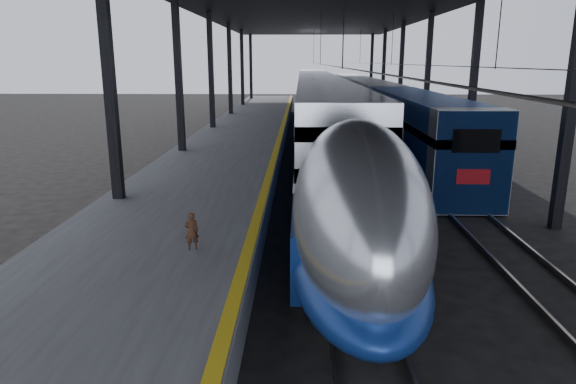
{
  "coord_description": "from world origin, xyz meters",
  "views": [
    {
      "loc": [
        0.64,
        -12.43,
        5.71
      ],
      "look_at": [
        0.28,
        2.06,
        2.0
      ],
      "focal_mm": 32.0,
      "sensor_mm": 36.0,
      "label": 1
    }
  ],
  "objects": [
    {
      "name": "platform",
      "position": [
        -3.5,
        20.0,
        0.5
      ],
      "size": [
        6.0,
        80.0,
        1.0
      ],
      "primitive_type": "cube",
      "color": "#4C4C4F",
      "rests_on": "ground"
    },
    {
      "name": "ground",
      "position": [
        0.0,
        0.0,
        0.0
      ],
      "size": [
        160.0,
        160.0,
        0.0
      ],
      "primitive_type": "plane",
      "color": "black",
      "rests_on": "ground"
    },
    {
      "name": "yellow_strip",
      "position": [
        -0.7,
        20.0,
        1.0
      ],
      "size": [
        0.3,
        80.0,
        0.01
      ],
      "primitive_type": "cube",
      "color": "gold",
      "rests_on": "platform"
    },
    {
      "name": "second_train",
      "position": [
        7.0,
        33.47,
        2.03
      ],
      "size": [
        2.9,
        56.05,
        4.0
      ],
      "color": "navy",
      "rests_on": "ground"
    },
    {
      "name": "tgv_train",
      "position": [
        2.0,
        26.7,
        2.13
      ],
      "size": [
        3.18,
        65.2,
        4.56
      ],
      "color": "silver",
      "rests_on": "ground"
    },
    {
      "name": "canopy",
      "position": [
        1.9,
        20.0,
        9.12
      ],
      "size": [
        18.0,
        75.0,
        9.47
      ],
      "color": "black",
      "rests_on": "ground"
    },
    {
      "name": "rails",
      "position": [
        4.5,
        20.0,
        0.08
      ],
      "size": [
        6.52,
        80.0,
        0.16
      ],
      "color": "slate",
      "rests_on": "ground"
    },
    {
      "name": "child",
      "position": [
        -2.14,
        -0.06,
        1.49
      ],
      "size": [
        0.42,
        0.35,
        0.99
      ],
      "primitive_type": "imported",
      "rotation": [
        0.0,
        0.0,
        3.49
      ],
      "color": "#442616",
      "rests_on": "platform"
    }
  ]
}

